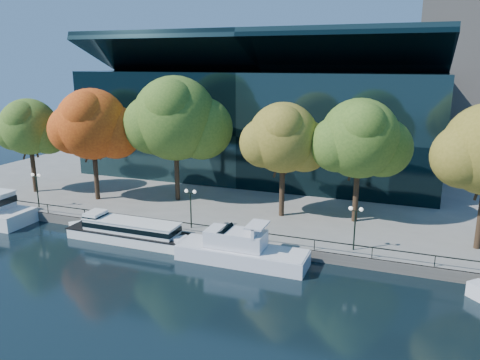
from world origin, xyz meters
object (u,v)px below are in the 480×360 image
at_px(tree_3, 284,139).
at_px(tree_4, 361,140).
at_px(tree_2, 176,120).
at_px(tree_0, 30,128).
at_px(lamp_2, 355,218).
at_px(tree_1, 93,126).
at_px(lamp_1, 191,200).
at_px(cruiser_near, 236,249).
at_px(lamp_0, 36,182).
at_px(tour_boat, 125,230).

bearing_deg(tree_3, tree_4, 6.78).
bearing_deg(tree_2, tree_0, -170.63).
distance_m(tree_3, lamp_2, 12.30).
height_order(tree_0, tree_3, tree_3).
height_order(tree_2, lamp_2, tree_2).
bearing_deg(tree_1, lamp_2, -9.34).
distance_m(tree_1, lamp_1, 17.11).
bearing_deg(tree_3, cruiser_near, -96.30).
bearing_deg(tree_3, tree_0, -176.80).
height_order(tree_2, lamp_0, tree_2).
bearing_deg(lamp_2, tree_3, 140.58).
distance_m(cruiser_near, tree_4, 17.12).
relative_size(cruiser_near, tree_3, 1.06).
height_order(tree_1, tree_2, tree_2).
distance_m(tree_1, tree_3, 22.87).
xyz_separation_m(cruiser_near, lamp_0, (-26.01, 3.96, 2.81)).
relative_size(cruiser_near, lamp_1, 3.24).
height_order(lamp_0, lamp_1, same).
xyz_separation_m(tour_boat, lamp_1, (5.78, 3.15, 2.86)).
distance_m(cruiser_near, lamp_0, 26.46).
bearing_deg(tree_0, lamp_0, -44.39).
bearing_deg(tree_1, lamp_0, -130.71).
bearing_deg(cruiser_near, tree_2, 134.84).
bearing_deg(lamp_2, tree_4, 95.58).
height_order(tree_2, tree_4, tree_2).
distance_m(tree_1, tree_2, 9.91).
distance_m(cruiser_near, lamp_1, 8.05).
xyz_separation_m(tree_1, tree_3, (22.79, 1.85, -0.59)).
relative_size(tree_3, lamp_2, 3.06).
height_order(tour_boat, tree_3, tree_3).
xyz_separation_m(tree_0, tree_1, (9.72, -0.03, 0.75)).
relative_size(tree_1, tree_4, 1.04).
height_order(cruiser_near, tree_2, tree_2).
height_order(tree_2, lamp_1, tree_2).
relative_size(tree_4, lamp_2, 3.20).
height_order(tree_3, lamp_2, tree_3).
bearing_deg(tree_0, lamp_2, -7.20).
height_order(tree_0, tree_1, tree_1).
relative_size(cruiser_near, tree_2, 0.88).
bearing_deg(tree_0, tree_2, 9.37).
relative_size(tree_3, lamp_1, 3.06).
xyz_separation_m(cruiser_near, tree_0, (-31.30, 9.14, 8.10)).
distance_m(cruiser_near, tree_1, 25.04).
xyz_separation_m(tree_3, lamp_1, (-7.64, -7.00, -5.46)).
xyz_separation_m(cruiser_near, lamp_2, (9.73, 3.96, 2.81)).
bearing_deg(tour_boat, lamp_0, 167.14).
distance_m(cruiser_near, lamp_2, 10.87).
relative_size(cruiser_near, tree_4, 1.01).
xyz_separation_m(cruiser_near, tree_1, (-21.58, 9.11, 8.85)).
bearing_deg(tree_2, lamp_2, -20.79).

